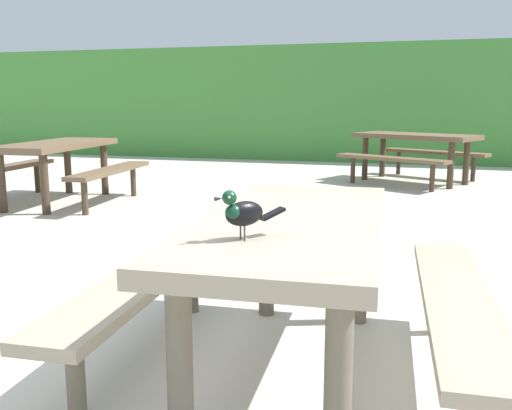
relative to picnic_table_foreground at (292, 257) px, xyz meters
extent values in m
plane|color=beige|center=(-0.10, -0.20, -0.56)|extent=(60.00, 60.00, 0.00)
cube|color=#428438|center=(-0.10, 9.82, 0.62)|extent=(28.00, 1.31, 2.36)
cube|color=gray|center=(0.00, 0.00, 0.15)|extent=(0.85, 1.84, 0.07)
cylinder|color=#635B4C|center=(-0.23, -0.72, -0.22)|extent=(0.09, 0.09, 0.67)
cylinder|color=#635B4C|center=(0.30, -0.69, -0.22)|extent=(0.09, 0.09, 0.67)
cylinder|color=#635B4C|center=(-0.30, 0.69, -0.22)|extent=(0.09, 0.09, 0.67)
cylinder|color=#635B4C|center=(0.23, 0.72, -0.22)|extent=(0.09, 0.09, 0.67)
cube|color=gray|center=(-0.70, -0.04, -0.14)|extent=(0.37, 1.72, 0.05)
cylinder|color=#635B4C|center=(-0.67, -0.68, -0.36)|extent=(0.07, 0.07, 0.39)
cylinder|color=#635B4C|center=(-0.73, 0.60, -0.36)|extent=(0.07, 0.07, 0.39)
cube|color=gray|center=(0.70, 0.04, -0.14)|extent=(0.37, 1.72, 0.05)
cylinder|color=#635B4C|center=(0.67, 0.68, -0.36)|extent=(0.07, 0.07, 0.39)
ellipsoid|color=black|center=(-0.07, -0.47, 0.28)|extent=(0.15, 0.16, 0.09)
ellipsoid|color=#0F3823|center=(-0.10, -0.50, 0.29)|extent=(0.09, 0.09, 0.06)
sphere|color=#0F3823|center=(-0.11, -0.52, 0.34)|extent=(0.05, 0.05, 0.05)
sphere|color=#EAE08C|center=(-0.11, -0.54, 0.35)|extent=(0.01, 0.01, 0.01)
sphere|color=#EAE08C|center=(-0.14, -0.51, 0.35)|extent=(0.01, 0.01, 0.01)
cone|color=black|center=(-0.14, -0.55, 0.34)|extent=(0.03, 0.03, 0.02)
cube|color=black|center=(0.01, -0.38, 0.27)|extent=(0.09, 0.10, 0.04)
cylinder|color=#47423D|center=(-0.07, -0.49, 0.21)|extent=(0.01, 0.01, 0.05)
cylinder|color=#47423D|center=(-0.09, -0.47, 0.21)|extent=(0.01, 0.01, 0.05)
cube|color=brown|center=(-3.72, 3.55, 0.15)|extent=(0.89, 1.85, 0.07)
cylinder|color=#423324|center=(-3.93, 2.83, -0.22)|extent=(0.09, 0.09, 0.67)
cylinder|color=#423324|center=(-3.40, 2.87, -0.22)|extent=(0.09, 0.09, 0.67)
cylinder|color=#423324|center=(-4.04, 4.23, -0.22)|extent=(0.09, 0.09, 0.67)
cylinder|color=#423324|center=(-3.51, 4.27, -0.22)|extent=(0.09, 0.09, 0.67)
cube|color=brown|center=(-4.42, 3.50, -0.14)|extent=(0.41, 1.73, 0.05)
cylinder|color=#423324|center=(-4.47, 4.14, -0.36)|extent=(0.07, 0.07, 0.39)
cube|color=brown|center=(-3.02, 3.60, -0.14)|extent=(0.41, 1.73, 0.05)
cylinder|color=#423324|center=(-2.97, 2.96, -0.36)|extent=(0.07, 0.07, 0.39)
cylinder|color=#423324|center=(-3.07, 4.24, -0.36)|extent=(0.07, 0.07, 0.39)
cube|color=brown|center=(0.44, 6.60, 0.15)|extent=(1.95, 1.49, 0.07)
cylinder|color=#423324|center=(0.95, 6.04, -0.22)|extent=(0.09, 0.09, 0.67)
cylinder|color=#423324|center=(1.19, 6.52, -0.22)|extent=(0.09, 0.09, 0.67)
cylinder|color=#423324|center=(-0.30, 6.68, -0.22)|extent=(0.09, 0.09, 0.67)
cylinder|color=#423324|center=(-0.07, 7.15, -0.22)|extent=(0.09, 0.09, 0.67)
cube|color=brown|center=(0.13, 5.97, -0.14)|extent=(1.65, 1.02, 0.05)
cylinder|color=#423324|center=(0.70, 5.68, -0.36)|extent=(0.07, 0.07, 0.39)
cylinder|color=#423324|center=(-0.44, 6.26, -0.36)|extent=(0.07, 0.07, 0.39)
cube|color=brown|center=(0.76, 7.22, -0.14)|extent=(1.65, 1.02, 0.05)
cylinder|color=#423324|center=(1.33, 6.94, -0.36)|extent=(0.07, 0.07, 0.39)
cylinder|color=#423324|center=(0.18, 7.51, -0.36)|extent=(0.07, 0.07, 0.39)
camera|label=1|loc=(0.51, -2.35, 0.67)|focal=39.65mm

